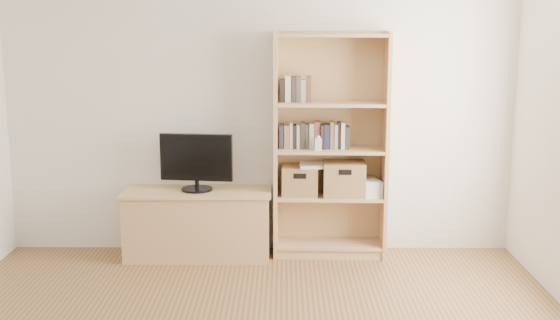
{
  "coord_description": "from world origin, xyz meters",
  "views": [
    {
      "loc": [
        0.21,
        -3.67,
        2.05
      ],
      "look_at": [
        0.18,
        1.9,
        0.94
      ],
      "focal_mm": 45.0,
      "sensor_mm": 36.0,
      "label": 1
    }
  ],
  "objects_px": {
    "basket_right": "(344,179)",
    "laptop": "(319,165)",
    "baby_monitor": "(318,144)",
    "basket_left": "(300,180)",
    "bookshelf": "(330,146)",
    "tv_stand": "(198,225)",
    "television": "(196,162)"
  },
  "relations": [
    {
      "from": "tv_stand",
      "to": "laptop",
      "type": "xyz_separation_m",
      "value": [
        1.06,
        0.05,
        0.53
      ]
    },
    {
      "from": "tv_stand",
      "to": "basket_left",
      "type": "xyz_separation_m",
      "value": [
        0.9,
        0.06,
        0.39
      ]
    },
    {
      "from": "laptop",
      "to": "basket_left",
      "type": "bearing_deg",
      "value": 171.4
    },
    {
      "from": "television",
      "to": "basket_right",
      "type": "relative_size",
      "value": 1.75
    },
    {
      "from": "baby_monitor",
      "to": "basket_left",
      "type": "xyz_separation_m",
      "value": [
        -0.15,
        0.11,
        -0.34
      ]
    },
    {
      "from": "tv_stand",
      "to": "bookshelf",
      "type": "bearing_deg",
      "value": 2.48
    },
    {
      "from": "bookshelf",
      "to": "basket_right",
      "type": "relative_size",
      "value": 5.45
    },
    {
      "from": "bookshelf",
      "to": "television",
      "type": "xyz_separation_m",
      "value": [
        -1.16,
        -0.06,
        -0.13
      ]
    },
    {
      "from": "basket_left",
      "to": "laptop",
      "type": "xyz_separation_m",
      "value": [
        0.16,
        -0.02,
        0.14
      ]
    },
    {
      "from": "tv_stand",
      "to": "television",
      "type": "bearing_deg",
      "value": 0.0
    },
    {
      "from": "television",
      "to": "laptop",
      "type": "distance_m",
      "value": 1.06
    },
    {
      "from": "basket_right",
      "to": "tv_stand",
      "type": "bearing_deg",
      "value": -176.89
    },
    {
      "from": "basket_left",
      "to": "laptop",
      "type": "distance_m",
      "value": 0.21
    },
    {
      "from": "basket_left",
      "to": "laptop",
      "type": "height_order",
      "value": "laptop"
    },
    {
      "from": "tv_stand",
      "to": "television",
      "type": "xyz_separation_m",
      "value": [
        0.0,
        0.0,
        0.56
      ]
    },
    {
      "from": "tv_stand",
      "to": "laptop",
      "type": "bearing_deg",
      "value": 1.94
    },
    {
      "from": "baby_monitor",
      "to": "basket_right",
      "type": "bearing_deg",
      "value": 30.6
    },
    {
      "from": "bookshelf",
      "to": "basket_right",
      "type": "xyz_separation_m",
      "value": [
        0.12,
        -0.01,
        -0.29
      ]
    },
    {
      "from": "tv_stand",
      "to": "basket_right",
      "type": "relative_size",
      "value": 3.48
    },
    {
      "from": "tv_stand",
      "to": "basket_right",
      "type": "distance_m",
      "value": 1.35
    },
    {
      "from": "bookshelf",
      "to": "basket_left",
      "type": "xyz_separation_m",
      "value": [
        -0.26,
        0.0,
        -0.31
      ]
    },
    {
      "from": "basket_left",
      "to": "bookshelf",
      "type": "bearing_deg",
      "value": 2.42
    },
    {
      "from": "bookshelf",
      "to": "laptop",
      "type": "height_order",
      "value": "bookshelf"
    },
    {
      "from": "tv_stand",
      "to": "bookshelf",
      "type": "height_order",
      "value": "bookshelf"
    },
    {
      "from": "tv_stand",
      "to": "basket_right",
      "type": "xyz_separation_m",
      "value": [
        1.28,
        0.05,
        0.41
      ]
    },
    {
      "from": "tv_stand",
      "to": "bookshelf",
      "type": "distance_m",
      "value": 1.35
    },
    {
      "from": "television",
      "to": "laptop",
      "type": "height_order",
      "value": "television"
    },
    {
      "from": "tv_stand",
      "to": "basket_left",
      "type": "relative_size",
      "value": 4.04
    },
    {
      "from": "basket_right",
      "to": "laptop",
      "type": "bearing_deg",
      "value": -177.47
    },
    {
      "from": "laptop",
      "to": "television",
      "type": "bearing_deg",
      "value": 179.83
    },
    {
      "from": "television",
      "to": "bookshelf",
      "type": "bearing_deg",
      "value": 9.6
    },
    {
      "from": "television",
      "to": "basket_left",
      "type": "distance_m",
      "value": 0.92
    }
  ]
}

